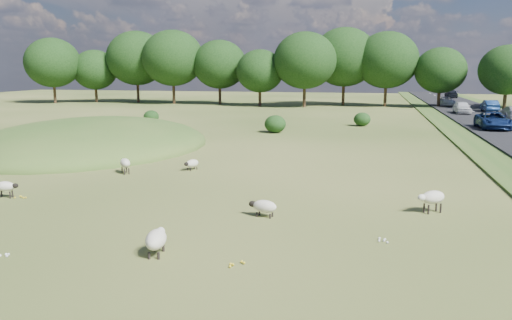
{
  "coord_description": "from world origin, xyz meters",
  "views": [
    {
      "loc": [
        7.51,
        -19.86,
        5.47
      ],
      "look_at": [
        2.0,
        4.0,
        1.0
      ],
      "focal_mm": 35.0,
      "sensor_mm": 36.0,
      "label": 1
    }
  ],
  "objects_px": {
    "sheep_2": "(264,206)",
    "sheep_3": "(6,186)",
    "sheep_4": "(432,197)",
    "car_6": "(446,101)",
    "sheep_0": "(192,163)",
    "car_1": "(489,106)",
    "sheep_1": "(125,163)",
    "car_5": "(462,107)",
    "car_3": "(493,120)",
    "car_4": "(451,94)",
    "sheep_5": "(156,239)"
  },
  "relations": [
    {
      "from": "car_5",
      "to": "sheep_5",
      "type": "bearing_deg",
      "value": -108.2
    },
    {
      "from": "sheep_4",
      "to": "car_1",
      "type": "bearing_deg",
      "value": -138.22
    },
    {
      "from": "sheep_1",
      "to": "car_3",
      "type": "bearing_deg",
      "value": -84.16
    },
    {
      "from": "sheep_1",
      "to": "sheep_4",
      "type": "relative_size",
      "value": 0.89
    },
    {
      "from": "car_4",
      "to": "car_5",
      "type": "height_order",
      "value": "car_5"
    },
    {
      "from": "sheep_1",
      "to": "car_4",
      "type": "bearing_deg",
      "value": -59.83
    },
    {
      "from": "car_1",
      "to": "car_3",
      "type": "xyz_separation_m",
      "value": [
        -3.8,
        -19.68,
        0.02
      ]
    },
    {
      "from": "sheep_5",
      "to": "car_6",
      "type": "relative_size",
      "value": 0.3
    },
    {
      "from": "car_3",
      "to": "car_4",
      "type": "height_order",
      "value": "car_3"
    },
    {
      "from": "sheep_1",
      "to": "car_3",
      "type": "xyz_separation_m",
      "value": [
        23.21,
        24.01,
        0.42
      ]
    },
    {
      "from": "car_5",
      "to": "car_1",
      "type": "bearing_deg",
      "value": 43.38
    },
    {
      "from": "sheep_1",
      "to": "car_1",
      "type": "bearing_deg",
      "value": -71.85
    },
    {
      "from": "sheep_1",
      "to": "car_5",
      "type": "height_order",
      "value": "car_5"
    },
    {
      "from": "sheep_3",
      "to": "car_3",
      "type": "distance_m",
      "value": 39.44
    },
    {
      "from": "sheep_4",
      "to": "sheep_5",
      "type": "relative_size",
      "value": 0.88
    },
    {
      "from": "car_4",
      "to": "car_6",
      "type": "xyz_separation_m",
      "value": [
        -3.8,
        -22.13,
        -0.06
      ]
    },
    {
      "from": "car_1",
      "to": "car_6",
      "type": "distance_m",
      "value": 10.34
    },
    {
      "from": "sheep_0",
      "to": "sheep_4",
      "type": "bearing_deg",
      "value": 89.11
    },
    {
      "from": "car_1",
      "to": "car_4",
      "type": "relative_size",
      "value": 0.91
    },
    {
      "from": "sheep_4",
      "to": "car_6",
      "type": "distance_m",
      "value": 57.97
    },
    {
      "from": "sheep_1",
      "to": "car_6",
      "type": "relative_size",
      "value": 0.24
    },
    {
      "from": "car_4",
      "to": "sheep_5",
      "type": "bearing_deg",
      "value": 76.62
    },
    {
      "from": "car_3",
      "to": "sheep_3",
      "type": "bearing_deg",
      "value": -130.79
    },
    {
      "from": "sheep_1",
      "to": "sheep_3",
      "type": "height_order",
      "value": "sheep_1"
    },
    {
      "from": "sheep_0",
      "to": "car_3",
      "type": "xyz_separation_m",
      "value": [
        20.08,
        22.34,
        0.62
      ]
    },
    {
      "from": "car_3",
      "to": "car_1",
      "type": "bearing_deg",
      "value": 79.07
    },
    {
      "from": "sheep_1",
      "to": "sheep_5",
      "type": "distance_m",
      "value": 12.46
    },
    {
      "from": "sheep_5",
      "to": "car_4",
      "type": "bearing_deg",
      "value": -23.88
    },
    {
      "from": "sheep_2",
      "to": "car_1",
      "type": "xyz_separation_m",
      "value": [
        18.17,
        49.76,
        0.56
      ]
    },
    {
      "from": "sheep_2",
      "to": "sheep_3",
      "type": "distance_m",
      "value": 11.4
    },
    {
      "from": "sheep_0",
      "to": "sheep_5",
      "type": "relative_size",
      "value": 0.76
    },
    {
      "from": "sheep_2",
      "to": "car_4",
      "type": "distance_m",
      "value": 83.5
    },
    {
      "from": "sheep_4",
      "to": "car_1",
      "type": "relative_size",
      "value": 0.28
    },
    {
      "from": "sheep_5",
      "to": "car_5",
      "type": "relative_size",
      "value": 0.32
    },
    {
      "from": "sheep_1",
      "to": "sheep_2",
      "type": "relative_size",
      "value": 0.93
    },
    {
      "from": "sheep_1",
      "to": "car_5",
      "type": "bearing_deg",
      "value": -70.19
    },
    {
      "from": "car_3",
      "to": "car_6",
      "type": "bearing_deg",
      "value": 90.0
    },
    {
      "from": "sheep_4",
      "to": "sheep_0",
      "type": "bearing_deg",
      "value": -59.94
    },
    {
      "from": "car_5",
      "to": "car_6",
      "type": "height_order",
      "value": "car_5"
    },
    {
      "from": "sheep_4",
      "to": "sheep_3",
      "type": "bearing_deg",
      "value": -28.46
    },
    {
      "from": "sheep_5",
      "to": "car_4",
      "type": "xyz_separation_m",
      "value": [
        20.47,
        86.03,
        0.45
      ]
    },
    {
      "from": "sheep_0",
      "to": "sheep_3",
      "type": "height_order",
      "value": "sheep_3"
    },
    {
      "from": "sheep_0",
      "to": "sheep_1",
      "type": "relative_size",
      "value": 0.97
    },
    {
      "from": "car_3",
      "to": "car_4",
      "type": "xyz_separation_m",
      "value": [
        3.8,
        51.42,
        -0.05
      ]
    },
    {
      "from": "sheep_3",
      "to": "car_5",
      "type": "xyz_separation_m",
      "value": [
        25.76,
        45.94,
        0.47
      ]
    },
    {
      "from": "sheep_2",
      "to": "car_3",
      "type": "bearing_deg",
      "value": -103.68
    },
    {
      "from": "car_1",
      "to": "car_5",
      "type": "height_order",
      "value": "car_5"
    },
    {
      "from": "sheep_2",
      "to": "car_1",
      "type": "relative_size",
      "value": 0.27
    },
    {
      "from": "car_5",
      "to": "car_4",
      "type": "bearing_deg",
      "value": 83.86
    },
    {
      "from": "car_1",
      "to": "sheep_0",
      "type": "bearing_deg",
      "value": 60.39
    }
  ]
}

